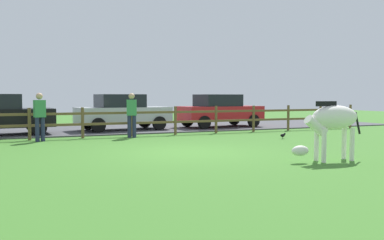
% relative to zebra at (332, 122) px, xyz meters
% --- Properties ---
extents(ground_plane, '(60.00, 60.00, 0.00)m').
position_rel_zebra_xyz_m(ground_plane, '(-2.60, 2.75, -0.93)').
color(ground_plane, '#3D7528').
extents(parking_asphalt, '(28.00, 7.40, 0.05)m').
position_rel_zebra_xyz_m(parking_asphalt, '(-2.60, 12.05, -0.90)').
color(parking_asphalt, '#47474C').
rests_on(parking_asphalt, ground_plane).
extents(paddock_fence, '(21.73, 0.11, 1.12)m').
position_rel_zebra_xyz_m(paddock_fence, '(-2.79, 7.75, -0.28)').
color(paddock_fence, brown).
rests_on(paddock_fence, ground_plane).
extents(zebra, '(1.94, 0.55, 1.41)m').
position_rel_zebra_xyz_m(zebra, '(0.00, 0.00, 0.00)').
color(zebra, white).
rests_on(zebra, ground_plane).
extents(crow_on_grass, '(0.21, 0.10, 0.20)m').
position_rel_zebra_xyz_m(crow_on_grass, '(2.00, 4.75, -0.80)').
color(crow_on_grass, black).
rests_on(crow_on_grass, ground_plane).
extents(parked_car_red, '(4.12, 2.12, 1.56)m').
position_rel_zebra_xyz_m(parked_car_red, '(2.22, 10.21, -0.08)').
color(parked_car_red, red).
rests_on(parked_car_red, parking_asphalt).
extents(parked_car_silver, '(4.14, 2.17, 1.56)m').
position_rel_zebra_xyz_m(parked_car_silver, '(-2.51, 10.29, -0.08)').
color(parked_car_silver, '#B7BABF').
rests_on(parked_car_silver, parking_asphalt).
extents(visitor_left_of_tree, '(0.41, 0.31, 1.64)m').
position_rel_zebra_xyz_m(visitor_left_of_tree, '(-2.89, 7.25, -0.02)').
color(visitor_left_of_tree, '#232847').
rests_on(visitor_left_of_tree, ground_plane).
extents(visitor_right_of_tree, '(0.40, 0.30, 1.64)m').
position_rel_zebra_xyz_m(visitor_right_of_tree, '(-6.08, 7.19, -0.02)').
color(visitor_right_of_tree, '#232847').
rests_on(visitor_right_of_tree, ground_plane).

